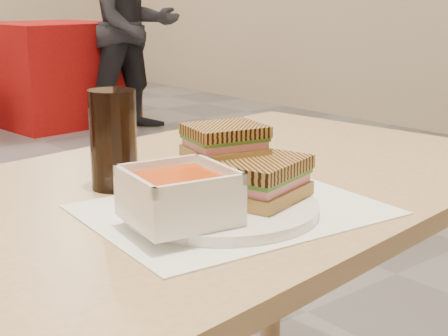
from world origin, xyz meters
TOP-DOWN VIEW (x-y plane):
  - main_table at (0.10, -1.84)m, footprint 1.28×0.84m
  - tray_liner at (0.04, -1.98)m, footprint 0.42×0.34m
  - plate at (0.02, -1.99)m, footprint 0.27×0.27m
  - soup_bowl at (-0.07, -2.01)m, footprint 0.14×0.14m
  - panini_lower at (0.07, -2.01)m, footprint 0.15×0.14m
  - panini_upper at (0.06, -1.95)m, footprint 0.12×0.11m
  - cola_glass at (-0.03, -1.78)m, footprint 0.07×0.07m
  - bg_table_1 at (1.91, 2.50)m, footprint 1.02×1.02m
  - bg_chair_1r at (2.39, 2.40)m, footprint 0.47×0.47m
  - patron_b at (2.28, 1.80)m, footprint 0.80×0.63m

SIDE VIEW (x-z plane):
  - bg_chair_1r at x=2.39m, z-range 0.00..0.44m
  - bg_table_1 at x=1.91m, z-range 0.00..0.82m
  - main_table at x=0.10m, z-range 0.26..1.01m
  - tray_liner at x=0.04m, z-range 0.75..0.75m
  - plate at x=0.02m, z-range 0.75..0.77m
  - panini_lower at x=0.07m, z-range 0.77..0.82m
  - soup_bowl at x=-0.07m, z-range 0.76..0.83m
  - patron_b at x=2.28m, z-range 0.00..1.62m
  - cola_glass at x=-0.03m, z-range 0.75..0.90m
  - panini_upper at x=0.06m, z-range 0.82..0.86m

